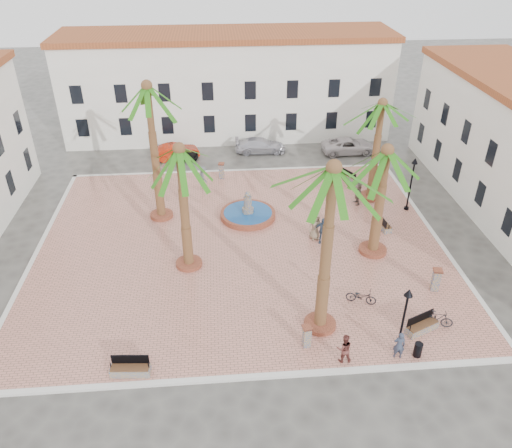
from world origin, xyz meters
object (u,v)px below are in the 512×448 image
at_px(bench_se, 422,327).
at_px(pedestrian_east, 358,193).
at_px(bicycle_b, 437,319).
at_px(lamppost_s, 405,310).
at_px(lamppost_e, 412,175).
at_px(pedestrian_fountain_b, 323,231).
at_px(bollard_e, 436,279).
at_px(palm_nw, 148,101).
at_px(bollard_n, 222,170).
at_px(bench_e, 383,224).
at_px(bollard_se, 307,336).
at_px(car_white, 349,146).
at_px(car_silver, 260,145).
at_px(litter_bin, 418,350).
at_px(palm_ne, 381,115).
at_px(palm_sw, 180,164).
at_px(palm_s, 332,187).
at_px(bicycle_a, 361,296).
at_px(pedestrian_fountain_a, 315,226).
at_px(fountain, 248,213).
at_px(palm_e, 385,165).
at_px(cyclist_a, 399,345).
at_px(pedestrian_north, 203,177).
at_px(bench_ne, 350,178).
at_px(cyclist_b, 344,348).
at_px(car_red, 176,151).
at_px(car_black, 177,152).

bearing_deg(bench_se, pedestrian_east, 66.16).
xyz_separation_m(bench_se, bicycle_b, (0.90, 0.29, 0.21)).
relative_size(lamppost_s, lamppost_e, 0.95).
bearing_deg(pedestrian_fountain_b, pedestrian_east, 70.09).
xyz_separation_m(lamppost_s, bollard_e, (3.59, 4.37, -1.87)).
xyz_separation_m(palm_nw, bollard_n, (4.40, 5.72, -7.72)).
relative_size(bench_e, bollard_se, 1.43).
bearing_deg(car_white, car_silver, 82.29).
distance_m(bollard_se, bollard_n, 19.30).
height_order(palm_nw, litter_bin, palm_nw).
xyz_separation_m(palm_ne, bollard_n, (-11.10, 4.22, -5.80)).
xyz_separation_m(palm_sw, palm_s, (6.95, -5.91, 1.33)).
relative_size(lamppost_e, bicycle_a, 2.43).
height_order(litter_bin, pedestrian_east, pedestrian_east).
distance_m(palm_s, bicycle_a, 8.27).
relative_size(litter_bin, pedestrian_fountain_a, 0.41).
relative_size(palm_s, pedestrian_east, 5.43).
xyz_separation_m(fountain, pedestrian_east, (8.17, 1.26, 0.60)).
relative_size(palm_e, lamppost_s, 1.91).
bearing_deg(bollard_se, palm_nw, 121.54).
xyz_separation_m(palm_s, cyclist_a, (3.32, -2.44, -7.35)).
bearing_deg(bollard_e, lamppost_s, -129.41).
bearing_deg(pedestrian_east, bollard_se, -30.09).
height_order(bench_se, bicycle_a, bench_se).
bearing_deg(bollard_e, litter_bin, -119.83).
distance_m(lamppost_e, bicycle_b, 12.40).
relative_size(bollard_n, car_silver, 0.29).
xyz_separation_m(palm_e, pedestrian_north, (-10.76, 9.76, -5.17)).
distance_m(palm_ne, pedestrian_north, 14.04).
xyz_separation_m(palm_ne, bollard_se, (-7.39, -14.71, -5.83)).
bearing_deg(pedestrian_north, pedestrian_east, -131.13).
bearing_deg(litter_bin, lamppost_s, 152.00).
xyz_separation_m(lamppost_s, bicycle_b, (2.56, 1.50, -2.12)).
relative_size(palm_e, bench_ne, 4.28).
xyz_separation_m(palm_e, bench_ne, (0.99, 9.92, -5.81)).
bearing_deg(bench_e, litter_bin, 162.80).
distance_m(bollard_se, cyclist_b, 1.94).
distance_m(palm_sw, bollard_n, 13.39).
xyz_separation_m(palm_sw, palm_ne, (13.39, 7.46, -0.31)).
xyz_separation_m(palm_sw, pedestrian_east, (12.15, 6.65, -5.93)).
bearing_deg(bench_se, car_red, 97.33).
bearing_deg(lamppost_s, litter_bin, -28.00).
height_order(palm_nw, pedestrian_east, palm_nw).
distance_m(lamppost_s, pedestrian_north, 20.60).
height_order(bicycle_a, car_red, car_red).
height_order(car_black, car_red, car_red).
relative_size(bench_se, lamppost_e, 0.47).
relative_size(bollard_e, bicycle_b, 0.88).
bearing_deg(palm_sw, car_red, 95.68).
relative_size(lamppost_e, pedestrian_north, 2.29).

